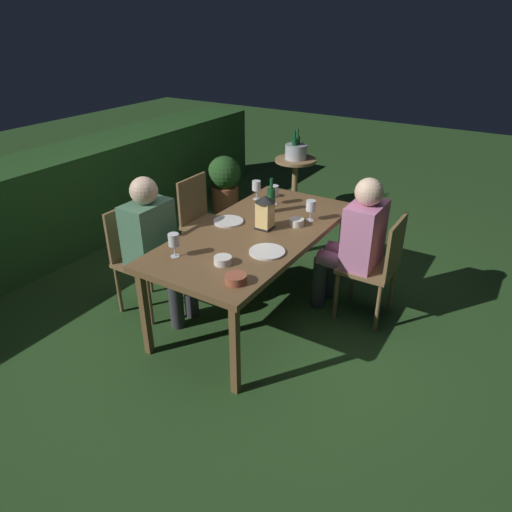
% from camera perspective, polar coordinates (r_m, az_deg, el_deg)
% --- Properties ---
extents(ground_plane, '(16.00, 16.00, 0.00)m').
position_cam_1_polar(ground_plane, '(3.92, 0.00, -6.62)').
color(ground_plane, '#26471E').
extents(dining_table, '(1.87, 0.90, 0.73)m').
position_cam_1_polar(dining_table, '(3.58, 0.00, 2.35)').
color(dining_table, brown).
rests_on(dining_table, ground).
extents(chair_side_left_b, '(0.42, 0.40, 0.87)m').
position_cam_1_polar(chair_side_left_b, '(3.71, 14.64, -0.92)').
color(chair_side_left_b, brown).
rests_on(chair_side_left_b, ground).
extents(person_in_pink, '(0.38, 0.47, 1.15)m').
position_cam_1_polar(person_in_pink, '(3.70, 12.06, 1.90)').
color(person_in_pink, '#C675A3').
rests_on(person_in_pink, ground).
extents(chair_side_right_a, '(0.42, 0.40, 0.87)m').
position_cam_1_polar(chair_side_right_a, '(3.85, -14.09, 0.25)').
color(chair_side_right_a, brown).
rests_on(chair_side_right_a, ground).
extents(person_in_green, '(0.38, 0.47, 1.15)m').
position_cam_1_polar(person_in_green, '(3.66, -12.17, 1.63)').
color(person_in_green, '#4C7A5B').
rests_on(person_in_green, ground).
extents(chair_side_right_b, '(0.42, 0.40, 0.87)m').
position_cam_1_polar(chair_side_right_b, '(4.42, -6.46, 4.56)').
color(chair_side_right_b, brown).
rests_on(chair_side_right_b, ground).
extents(lantern_centerpiece, '(0.15, 0.15, 0.27)m').
position_cam_1_polar(lantern_centerpiece, '(3.54, 1.10, 5.60)').
color(lantern_centerpiece, black).
rests_on(lantern_centerpiece, dining_table).
extents(green_bottle_on_table, '(0.07, 0.07, 0.29)m').
position_cam_1_polar(green_bottle_on_table, '(3.87, 1.87, 6.94)').
color(green_bottle_on_table, '#144723').
rests_on(green_bottle_on_table, dining_table).
extents(wine_glass_a, '(0.08, 0.08, 0.17)m').
position_cam_1_polar(wine_glass_a, '(3.17, -10.04, 1.83)').
color(wine_glass_a, silver).
rests_on(wine_glass_a, dining_table).
extents(wine_glass_b, '(0.08, 0.08, 0.17)m').
position_cam_1_polar(wine_glass_b, '(4.14, 0.05, 8.50)').
color(wine_glass_b, silver).
rests_on(wine_glass_b, dining_table).
extents(wine_glass_c, '(0.08, 0.08, 0.17)m').
position_cam_1_polar(wine_glass_c, '(4.03, 2.22, 7.92)').
color(wine_glass_c, silver).
rests_on(wine_glass_c, dining_table).
extents(wine_glass_d, '(0.08, 0.08, 0.17)m').
position_cam_1_polar(wine_glass_d, '(3.72, 6.73, 6.02)').
color(wine_glass_d, silver).
rests_on(wine_glass_d, dining_table).
extents(plate_a, '(0.25, 0.25, 0.01)m').
position_cam_1_polar(plate_a, '(3.23, 1.37, 0.53)').
color(plate_a, white).
rests_on(plate_a, dining_table).
extents(plate_b, '(0.24, 0.24, 0.01)m').
position_cam_1_polar(plate_b, '(3.71, -3.40, 4.26)').
color(plate_b, silver).
rests_on(plate_b, dining_table).
extents(bowl_olives, '(0.12, 0.12, 0.05)m').
position_cam_1_polar(bowl_olives, '(3.65, 4.99, 4.18)').
color(bowl_olives, silver).
rests_on(bowl_olives, dining_table).
extents(bowl_bread, '(0.12, 0.12, 0.05)m').
position_cam_1_polar(bowl_bread, '(3.08, -4.08, -0.50)').
color(bowl_bread, silver).
rests_on(bowl_bread, dining_table).
extents(bowl_salad, '(0.14, 0.14, 0.05)m').
position_cam_1_polar(bowl_salad, '(2.86, -2.48, -2.76)').
color(bowl_salad, '#9E5138').
rests_on(bowl_salad, dining_table).
extents(side_table, '(0.50, 0.50, 0.66)m').
position_cam_1_polar(side_table, '(5.75, 4.79, 9.63)').
color(side_table, '#937047').
rests_on(side_table, ground).
extents(ice_bucket, '(0.26, 0.26, 0.34)m').
position_cam_1_polar(ice_bucket, '(5.66, 4.92, 12.77)').
color(ice_bucket, '#B2B7BF').
rests_on(ice_bucket, side_table).
extents(hedge_backdrop, '(5.88, 0.70, 0.98)m').
position_cam_1_polar(hedge_backdrop, '(5.19, -22.83, 6.15)').
color(hedge_backdrop, '#234C1E').
rests_on(hedge_backdrop, ground).
extents(potted_plant_by_hedge, '(0.40, 0.40, 0.68)m').
position_cam_1_polar(potted_plant_by_hedge, '(5.78, -3.87, 9.08)').
color(potted_plant_by_hedge, '#9E5133').
rests_on(potted_plant_by_hedge, ground).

